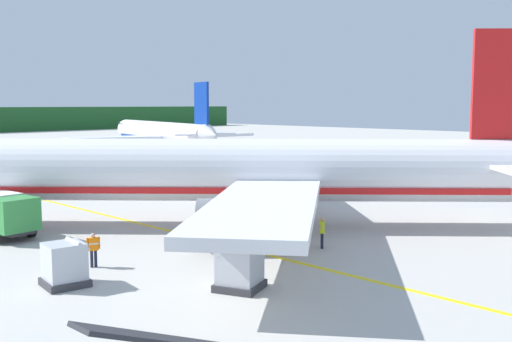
{
  "coord_description": "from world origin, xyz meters",
  "views": [
    {
      "loc": [
        -36.44,
        -8.25,
        7.49
      ],
      "look_at": [
        -13.6,
        14.74,
        3.89
      ],
      "focal_mm": 42.31,
      "sensor_mm": 36.0,
      "label": 1
    }
  ],
  "objects_px": {
    "cargo_container_mid": "(65,264)",
    "crew_marshaller": "(93,247)",
    "airliner_foreground": "(242,172)",
    "cargo_container_near": "(239,267)",
    "crew_loader_left": "(322,230)",
    "airliner_mid_apron": "(162,133)"
  },
  "relations": [
    {
      "from": "cargo_container_near",
      "to": "crew_loader_left",
      "type": "bearing_deg",
      "value": 14.71
    },
    {
      "from": "airliner_foreground",
      "to": "cargo_container_mid",
      "type": "bearing_deg",
      "value": -164.76
    },
    {
      "from": "cargo_container_near",
      "to": "cargo_container_mid",
      "type": "xyz_separation_m",
      "value": [
        -4.77,
        5.42,
        -0.02
      ]
    },
    {
      "from": "crew_marshaller",
      "to": "crew_loader_left",
      "type": "xyz_separation_m",
      "value": [
        10.34,
        -5.11,
        0.03
      ]
    },
    {
      "from": "crew_loader_left",
      "to": "airliner_mid_apron",
      "type": "bearing_deg",
      "value": 61.16
    },
    {
      "from": "airliner_foreground",
      "to": "cargo_container_mid",
      "type": "xyz_separation_m",
      "value": [
        -13.6,
        -3.71,
        -2.48
      ]
    },
    {
      "from": "cargo_container_mid",
      "to": "crew_loader_left",
      "type": "bearing_deg",
      "value": -14.86
    },
    {
      "from": "cargo_container_mid",
      "to": "crew_marshaller",
      "type": "distance_m",
      "value": 2.89
    },
    {
      "from": "crew_loader_left",
      "to": "cargo_container_mid",
      "type": "bearing_deg",
      "value": 165.14
    },
    {
      "from": "airliner_mid_apron",
      "to": "cargo_container_near",
      "type": "relative_size",
      "value": 15.94
    },
    {
      "from": "airliner_mid_apron",
      "to": "crew_marshaller",
      "type": "bearing_deg",
      "value": -128.67
    },
    {
      "from": "cargo_container_near",
      "to": "cargo_container_mid",
      "type": "bearing_deg",
      "value": 131.3
    },
    {
      "from": "airliner_foreground",
      "to": "crew_loader_left",
      "type": "xyz_separation_m",
      "value": [
        -0.96,
        -7.06,
        -2.42
      ]
    },
    {
      "from": "airliner_foreground",
      "to": "crew_loader_left",
      "type": "distance_m",
      "value": 7.52
    },
    {
      "from": "airliner_foreground",
      "to": "cargo_container_near",
      "type": "distance_m",
      "value": 12.94
    },
    {
      "from": "airliner_mid_apron",
      "to": "cargo_container_mid",
      "type": "height_order",
      "value": "airliner_mid_apron"
    },
    {
      "from": "airliner_foreground",
      "to": "cargo_container_near",
      "type": "height_order",
      "value": "airliner_foreground"
    },
    {
      "from": "cargo_container_mid",
      "to": "airliner_foreground",
      "type": "bearing_deg",
      "value": 15.24
    },
    {
      "from": "cargo_container_near",
      "to": "cargo_container_mid",
      "type": "distance_m",
      "value": 7.22
    },
    {
      "from": "crew_marshaller",
      "to": "crew_loader_left",
      "type": "height_order",
      "value": "crew_loader_left"
    },
    {
      "from": "airliner_foreground",
      "to": "cargo_container_near",
      "type": "relative_size",
      "value": 14.38
    },
    {
      "from": "airliner_foreground",
      "to": "crew_loader_left",
      "type": "height_order",
      "value": "airliner_foreground"
    }
  ]
}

